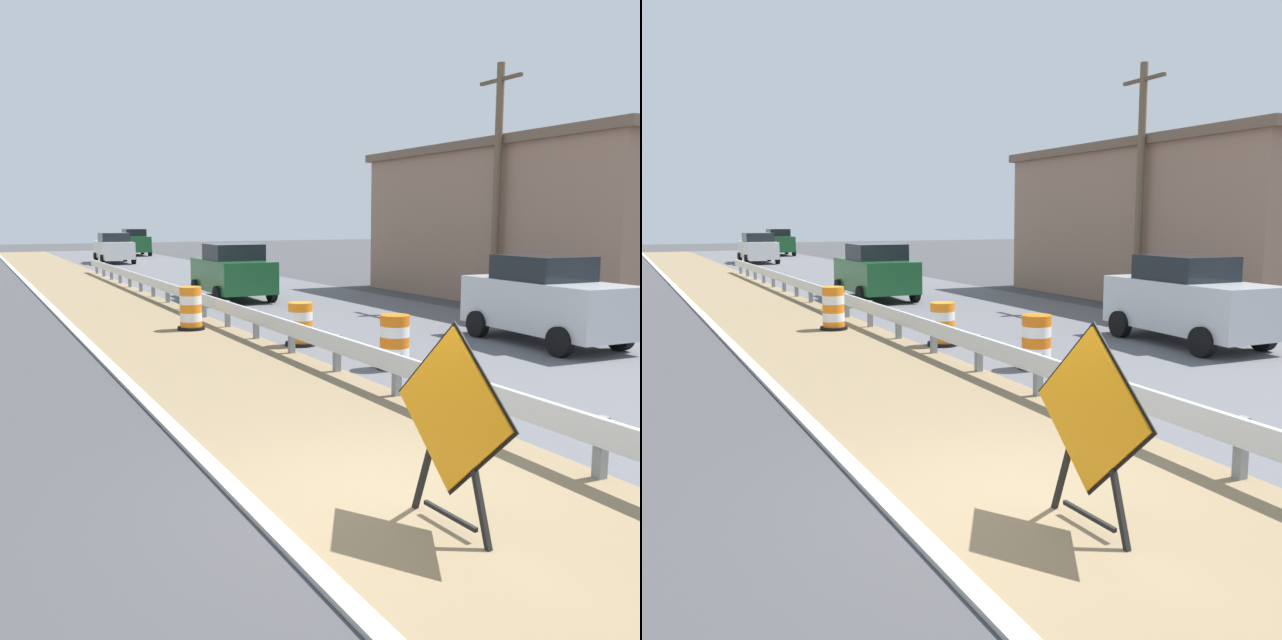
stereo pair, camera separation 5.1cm
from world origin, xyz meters
TOP-DOWN VIEW (x-y plane):
  - ground_plane at (0.00, 0.00)m, footprint 160.00×160.00m
  - median_dirt_strip at (0.70, 0.00)m, footprint 3.80×120.00m
  - curb_near_edge at (-1.30, 0.00)m, footprint 0.20×120.00m
  - guardrail_median at (2.36, 3.60)m, footprint 0.18×58.95m
  - warning_sign_diamond at (0.17, -0.73)m, footprint 0.12×1.62m
  - traffic_barrel_nearest at (3.54, 5.37)m, footprint 0.70×0.70m
  - traffic_barrel_close at (2.98, 8.38)m, footprint 0.69×0.69m
  - traffic_barrel_mid at (1.44, 11.73)m, footprint 0.70×0.70m
  - car_lead_near_lane at (4.75, 17.73)m, footprint 2.23×4.22m
  - car_trailing_near_lane at (8.27, 49.80)m, footprint 2.03×4.54m
  - car_lead_far_lane at (4.95, 40.66)m, footprint 2.23×4.71m
  - car_mid_far_lane at (8.10, 6.10)m, footprint 2.06×4.21m
  - roadside_shop_near at (15.26, 13.23)m, footprint 7.75×13.05m
  - utility_pole_near at (11.28, 11.52)m, footprint 0.24×1.80m

SIDE VIEW (x-z plane):
  - ground_plane at x=0.00m, z-range 0.00..0.00m
  - median_dirt_strip at x=0.70m, z-range 0.00..0.01m
  - curb_near_edge at x=-1.30m, z-range -0.05..0.06m
  - traffic_barrel_close at x=2.98m, z-range -0.05..0.93m
  - traffic_barrel_nearest at x=3.54m, z-range -0.05..0.98m
  - traffic_barrel_mid at x=1.44m, z-range -0.05..1.06m
  - guardrail_median at x=2.36m, z-range 0.16..0.87m
  - car_lead_far_lane at x=4.95m, z-range 0.00..1.96m
  - car_lead_near_lane at x=4.75m, z-range 0.00..1.97m
  - car_mid_far_lane at x=8.10m, z-range 0.00..2.01m
  - car_trailing_near_lane at x=8.27m, z-range 0.00..2.06m
  - warning_sign_diamond at x=0.17m, z-range 0.08..2.02m
  - roadside_shop_near at x=15.26m, z-range 0.01..5.46m
  - utility_pole_near at x=11.28m, z-range 0.15..7.71m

